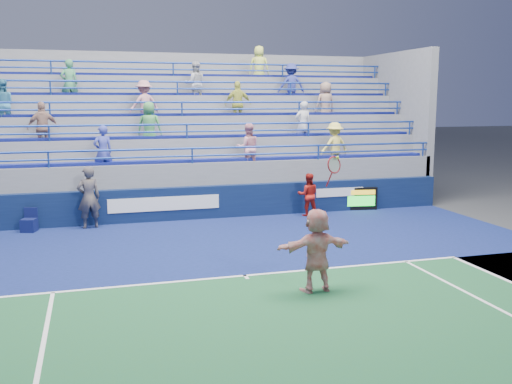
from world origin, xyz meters
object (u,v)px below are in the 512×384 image
object	(u,v)px
judge_chair	(29,224)
line_judge	(89,198)
ball_girl	(308,195)
tennis_player	(317,250)
serve_speed_board	(361,199)

from	to	relation	value
judge_chair	line_judge	distance (m)	1.91
ball_girl	judge_chair	bearing A→B (deg)	12.99
judge_chair	line_judge	size ratio (longest dim) A/B	0.37
line_judge	tennis_player	bearing A→B (deg)	109.18
tennis_player	ball_girl	xyz separation A→B (m)	(2.67, 7.30, -0.15)
judge_chair	ball_girl	bearing A→B (deg)	-0.69
serve_speed_board	ball_girl	world-z (taller)	ball_girl
judge_chair	ball_girl	world-z (taller)	ball_girl
serve_speed_board	line_judge	xyz separation A→B (m)	(-9.37, -0.32, 0.55)
tennis_player	serve_speed_board	bearing A→B (deg)	57.83
tennis_player	judge_chair	bearing A→B (deg)	130.27
serve_speed_board	tennis_player	xyz separation A→B (m)	(-4.86, -7.72, 0.47)
serve_speed_board	line_judge	size ratio (longest dim) A/B	0.62
line_judge	serve_speed_board	bearing A→B (deg)	169.74
line_judge	ball_girl	distance (m)	7.19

